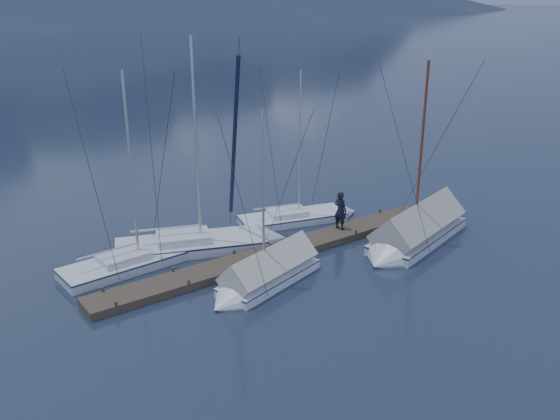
# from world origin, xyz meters

# --- Properties ---
(ground) EXTENTS (1000.00, 1000.00, 0.00)m
(ground) POSITION_xyz_m (0.00, 0.00, 0.00)
(ground) COLOR black
(ground) RESTS_ON ground
(dock) EXTENTS (18.00, 1.50, 0.54)m
(dock) POSITION_xyz_m (0.00, 2.00, 0.11)
(dock) COLOR #382D23
(dock) RESTS_ON ground
(mooring_posts) EXTENTS (15.12, 1.52, 0.35)m
(mooring_posts) POSITION_xyz_m (-0.50, 2.00, 0.35)
(mooring_posts) COLOR #382D23
(mooring_posts) RESTS_ON ground
(sailboat_open_left) EXTENTS (7.11, 3.01, 9.26)m
(sailboat_open_left) POSITION_xyz_m (-5.12, 4.84, 0.16)
(sailboat_open_left) COLOR silver
(sailboat_open_left) RESTS_ON ground
(sailboat_open_mid) EXTENTS (8.27, 4.94, 10.57)m
(sailboat_open_mid) POSITION_xyz_m (-2.05, 4.53, 0.19)
(sailboat_open_mid) COLOR silver
(sailboat_open_mid) RESTS_ON ground
(sailboat_open_right) EXTENTS (6.69, 3.40, 8.52)m
(sailboat_open_right) POSITION_xyz_m (3.77, 4.81, 0.15)
(sailboat_open_right) COLOR silver
(sailboat_open_right) RESTS_ON ground
(sailboat_covered_near) EXTENTS (7.62, 4.07, 9.48)m
(sailboat_covered_near) POSITION_xyz_m (5.87, -0.62, 0.47)
(sailboat_covered_near) COLOR silver
(sailboat_covered_near) RESTS_ON ground
(sailboat_covered_far) EXTENTS (5.90, 3.15, 7.93)m
(sailboat_covered_far) POSITION_xyz_m (-2.34, -0.01, 0.39)
(sailboat_covered_far) COLOR white
(sailboat_covered_far) RESTS_ON ground
(person) EXTENTS (0.60, 0.78, 1.90)m
(person) POSITION_xyz_m (3.79, 2.23, 1.29)
(person) COLOR black
(person) RESTS_ON dock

